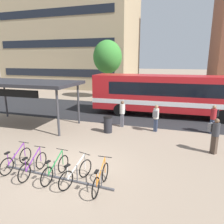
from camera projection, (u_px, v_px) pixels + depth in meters
The scene contains 17 objects.
ground at pixel (71, 169), 8.71m from camera, with size 200.00×200.00×0.00m, color gray.
bus_lane_asphalt at pixel (129, 113), 17.98m from camera, with size 80.00×7.20×0.01m, color #232326.
city_bus at pixel (169, 94), 16.59m from camera, with size 12.12×3.05×3.20m.
bike_rack at pixel (55, 176), 8.04m from camera, with size 4.80×0.27×0.70m.
parked_bicycle_purple_0 at pixel (16, 160), 8.64m from camera, with size 0.52×1.72×0.99m.
parked_bicycle_purple_1 at pixel (33, 166), 8.18m from camera, with size 0.52×1.72×0.99m.
parked_bicycle_green_2 at pixel (56, 169), 7.92m from camera, with size 0.52×1.72×0.99m.
parked_bicycle_white_3 at pixel (76, 174), 7.63m from camera, with size 0.64×1.67×0.99m.
parked_bicycle_orange_4 at pixel (101, 179), 7.30m from camera, with size 0.52×1.72×0.99m.
transit_shelter at pixel (25, 84), 13.91m from camera, with size 7.11×3.60×3.00m.
commuter_grey_pack_0 at pixel (156, 116), 13.04m from camera, with size 0.37×0.55×1.69m.
commuter_grey_pack_1 at pixel (215, 133), 9.95m from camera, with size 0.59×0.58×1.75m.
commuter_black_pack_2 at pixel (214, 117), 12.66m from camera, with size 0.56×0.60×1.77m.
commuter_grey_pack_3 at pixel (122, 112), 14.03m from camera, with size 0.37×0.54×1.77m.
trash_bin at pixel (108, 124), 12.99m from camera, with size 0.55×0.55×1.03m.
street_tree_0 at pixel (108, 57), 23.66m from camera, with size 3.23×3.23×6.52m.
building_left_wing at pixel (72, 35), 35.34m from camera, with size 21.12×11.10×16.67m.
Camera 1 is at (4.05, -6.97, 4.39)m, focal length 33.80 mm.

